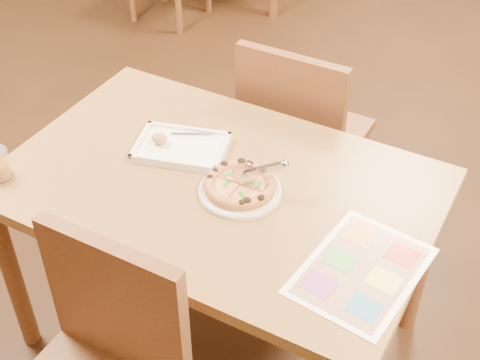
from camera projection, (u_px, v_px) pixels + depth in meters
The scene contains 8 objects.
dining_table at pixel (218, 202), 2.07m from camera, with size 1.30×0.85×0.72m.
chair_near at pixel (100, 359), 1.71m from camera, with size 0.42×0.42×0.47m.
chair_far at pixel (298, 124), 2.52m from camera, with size 0.42×0.42×0.47m.
plate at pixel (240, 191), 1.97m from camera, with size 0.25×0.25×0.01m, color silver.
pizza at pixel (240, 185), 1.97m from camera, with size 0.22×0.22×0.03m.
pizza_cutter at pixel (258, 171), 1.93m from camera, with size 0.15×0.08×0.09m.
appetizer_tray at pixel (179, 148), 2.13m from camera, with size 0.33×0.27×0.05m.
menu at pixel (361, 270), 1.74m from camera, with size 0.27×0.38×0.01m, color white.
Camera 1 is at (0.81, -1.33, 2.01)m, focal length 50.00 mm.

